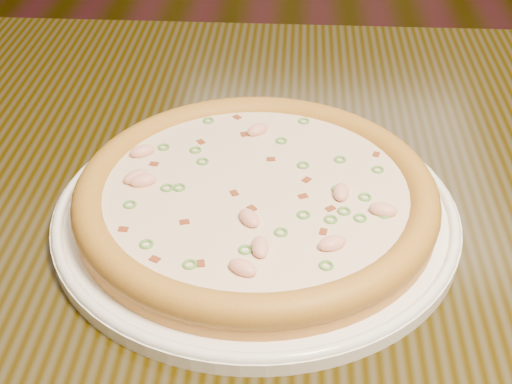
{
  "coord_description": "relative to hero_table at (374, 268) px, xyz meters",
  "views": [
    {
      "loc": [
        -0.22,
        -1.28,
        1.15
      ],
      "look_at": [
        -0.25,
        -0.77,
        0.78
      ],
      "focal_mm": 50.0,
      "sensor_mm": 36.0,
      "label": 1
    }
  ],
  "objects": [
    {
      "name": "ground",
      "position": [
        0.13,
        0.72,
        -0.65
      ],
      "size": [
        9.0,
        9.0,
        0.0
      ],
      "primitive_type": "plane",
      "color": "black"
    },
    {
      "name": "hero_table",
      "position": [
        0.0,
        0.0,
        0.0
      ],
      "size": [
        1.2,
        0.8,
        0.75
      ],
      "color": "black",
      "rests_on": "ground"
    },
    {
      "name": "plate",
      "position": [
        -0.12,
        -0.05,
        0.11
      ],
      "size": [
        0.36,
        0.36,
        0.02
      ],
      "color": "white",
      "rests_on": "hero_table"
    },
    {
      "name": "pizza",
      "position": [
        -0.12,
        -0.05,
        0.13
      ],
      "size": [
        0.32,
        0.32,
        0.03
      ],
      "color": "#C4813A",
      "rests_on": "plate"
    }
  ]
}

